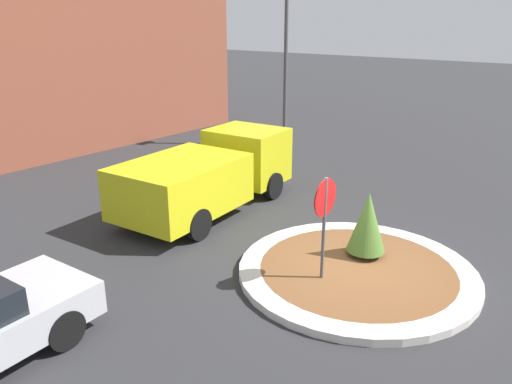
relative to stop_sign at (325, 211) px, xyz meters
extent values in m
plane|color=#2D2D30|center=(0.85, -0.39, -1.67)|extent=(120.00, 120.00, 0.00)
cylinder|color=beige|center=(0.85, -0.39, -1.59)|extent=(5.19, 5.19, 0.17)
cylinder|color=brown|center=(0.85, -0.39, -1.58)|extent=(4.26, 4.26, 0.17)
cylinder|color=#4C4C51|center=(0.00, 0.00, -0.48)|extent=(0.07, 0.07, 2.38)
cylinder|color=#B71414|center=(0.00, 0.00, 0.29)|extent=(0.80, 0.03, 0.80)
cylinder|color=brown|center=(1.54, -0.23, -1.44)|extent=(0.08, 0.08, 0.12)
cone|color=#4C752D|center=(1.54, -0.23, -0.68)|extent=(0.88, 0.88, 1.40)
cube|color=gold|center=(3.74, 5.10, -0.46)|extent=(2.09, 2.42, 1.67)
cube|color=gold|center=(0.56, 4.81, -0.61)|extent=(3.75, 2.69, 1.37)
cube|color=black|center=(4.39, 5.16, -0.17)|extent=(0.23, 2.01, 0.58)
cylinder|color=black|center=(3.46, 6.17, -1.25)|extent=(0.86, 0.34, 0.83)
cylinder|color=black|center=(3.66, 4.00, -1.25)|extent=(0.86, 0.34, 0.83)
cylinder|color=black|center=(-0.19, 5.83, -1.25)|extent=(0.86, 0.34, 0.83)
cylinder|color=black|center=(0.02, 3.66, -1.25)|extent=(0.86, 0.34, 0.83)
cube|color=brown|center=(5.17, 16.17, 2.13)|extent=(13.52, 6.00, 7.59)
cylinder|color=black|center=(-4.67, 3.96, -1.32)|extent=(0.72, 0.25, 0.71)
cylinder|color=black|center=(-4.56, 2.29, -1.32)|extent=(0.72, 0.25, 0.71)
cylinder|color=#4C4C51|center=(9.61, 7.80, 1.71)|extent=(0.16, 0.16, 6.77)
camera|label=1|loc=(-8.19, -4.74, 3.69)|focal=35.00mm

